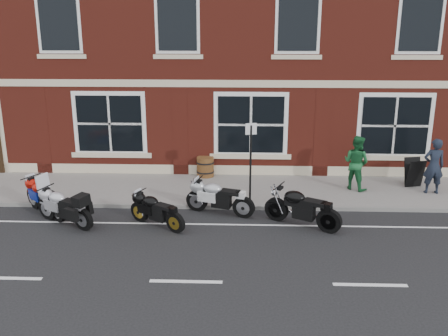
{
  "coord_description": "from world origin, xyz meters",
  "views": [
    {
      "loc": [
        1.19,
        -12.71,
        5.5
      ],
      "look_at": [
        0.67,
        1.6,
        1.24
      ],
      "focal_mm": 40.0,
      "sensor_mm": 36.0,
      "label": 1
    }
  ],
  "objects_px": {
    "moto_sport_red": "(45,196)",
    "moto_sport_black": "(156,209)",
    "barrel_planter": "(205,167)",
    "moto_touring_silver": "(64,205)",
    "moto_naked_black": "(301,206)",
    "moto_sport_silver": "(219,196)",
    "pedestrian_right": "(356,163)",
    "a_board_sign": "(414,173)",
    "parking_sign": "(251,157)",
    "pedestrian_left": "(434,166)"
  },
  "relations": [
    {
      "from": "moto_sport_red",
      "to": "pedestrian_left",
      "type": "distance_m",
      "value": 12.03
    },
    {
      "from": "parking_sign",
      "to": "a_board_sign",
      "type": "bearing_deg",
      "value": 1.59
    },
    {
      "from": "moto_sport_silver",
      "to": "pedestrian_left",
      "type": "xyz_separation_m",
      "value": [
        6.79,
        1.77,
        0.47
      ]
    },
    {
      "from": "parking_sign",
      "to": "moto_touring_silver",
      "type": "bearing_deg",
      "value": -175.74
    },
    {
      "from": "moto_sport_black",
      "to": "pedestrian_left",
      "type": "xyz_separation_m",
      "value": [
        8.46,
        2.75,
        0.52
      ]
    },
    {
      "from": "moto_naked_black",
      "to": "moto_touring_silver",
      "type": "bearing_deg",
      "value": 121.35
    },
    {
      "from": "parking_sign",
      "to": "moto_sport_red",
      "type": "bearing_deg",
      "value": 175.63
    },
    {
      "from": "moto_sport_black",
      "to": "moto_sport_silver",
      "type": "xyz_separation_m",
      "value": [
        1.67,
        0.99,
        0.05
      ]
    },
    {
      "from": "moto_naked_black",
      "to": "parking_sign",
      "type": "height_order",
      "value": "parking_sign"
    },
    {
      "from": "moto_sport_red",
      "to": "moto_sport_black",
      "type": "relative_size",
      "value": 1.01
    },
    {
      "from": "moto_touring_silver",
      "to": "moto_sport_silver",
      "type": "xyz_separation_m",
      "value": [
        4.29,
        0.91,
        -0.01
      ]
    },
    {
      "from": "moto_sport_silver",
      "to": "moto_naked_black",
      "type": "relative_size",
      "value": 1.01
    },
    {
      "from": "moto_sport_red",
      "to": "a_board_sign",
      "type": "distance_m",
      "value": 11.8
    },
    {
      "from": "moto_sport_silver",
      "to": "a_board_sign",
      "type": "relative_size",
      "value": 2.14
    },
    {
      "from": "moto_sport_black",
      "to": "moto_touring_silver",
      "type": "bearing_deg",
      "value": 122.09
    },
    {
      "from": "moto_touring_silver",
      "to": "barrel_planter",
      "type": "xyz_separation_m",
      "value": [
        3.65,
        4.19,
        -0.09
      ]
    },
    {
      "from": "moto_touring_silver",
      "to": "pedestrian_left",
      "type": "distance_m",
      "value": 11.4
    },
    {
      "from": "moto_touring_silver",
      "to": "parking_sign",
      "type": "relative_size",
      "value": 0.77
    },
    {
      "from": "moto_touring_silver",
      "to": "moto_naked_black",
      "type": "distance_m",
      "value": 6.6
    },
    {
      "from": "moto_sport_red",
      "to": "moto_sport_silver",
      "type": "xyz_separation_m",
      "value": [
        5.07,
        0.21,
        -0.01
      ]
    },
    {
      "from": "moto_touring_silver",
      "to": "moto_sport_black",
      "type": "distance_m",
      "value": 2.62
    },
    {
      "from": "barrel_planter",
      "to": "moto_sport_silver",
      "type": "bearing_deg",
      "value": -78.99
    },
    {
      "from": "moto_sport_silver",
      "to": "moto_naked_black",
      "type": "bearing_deg",
      "value": -90.17
    },
    {
      "from": "moto_sport_black",
      "to": "parking_sign",
      "type": "xyz_separation_m",
      "value": [
        2.6,
        1.84,
        1.03
      ]
    },
    {
      "from": "pedestrian_right",
      "to": "moto_sport_red",
      "type": "bearing_deg",
      "value": 55.41
    },
    {
      "from": "moto_sport_black",
      "to": "pedestrian_right",
      "type": "xyz_separation_m",
      "value": [
        6.07,
        3.07,
        0.52
      ]
    },
    {
      "from": "barrel_planter",
      "to": "parking_sign",
      "type": "distance_m",
      "value": 3.08
    },
    {
      "from": "moto_touring_silver",
      "to": "barrel_planter",
      "type": "distance_m",
      "value": 5.56
    },
    {
      "from": "moto_sport_black",
      "to": "moto_naked_black",
      "type": "relative_size",
      "value": 0.83
    },
    {
      "from": "pedestrian_left",
      "to": "pedestrian_right",
      "type": "distance_m",
      "value": 2.41
    },
    {
      "from": "pedestrian_right",
      "to": "moto_sport_silver",
      "type": "bearing_deg",
      "value": 67.13
    },
    {
      "from": "moto_sport_silver",
      "to": "moto_sport_black",
      "type": "bearing_deg",
      "value": 139.82
    },
    {
      "from": "moto_sport_silver",
      "to": "a_board_sign",
      "type": "xyz_separation_m",
      "value": [
        6.43,
        2.43,
        0.05
      ]
    },
    {
      "from": "parking_sign",
      "to": "moto_naked_black",
      "type": "bearing_deg",
      "value": -64.8
    },
    {
      "from": "moto_sport_red",
      "to": "pedestrian_right",
      "type": "relative_size",
      "value": 0.93
    },
    {
      "from": "moto_sport_silver",
      "to": "a_board_sign",
      "type": "bearing_deg",
      "value": -49.98
    },
    {
      "from": "moto_sport_red",
      "to": "pedestrian_right",
      "type": "bearing_deg",
      "value": -33.49
    },
    {
      "from": "a_board_sign",
      "to": "barrel_planter",
      "type": "relative_size",
      "value": 1.36
    },
    {
      "from": "moto_touring_silver",
      "to": "pedestrian_right",
      "type": "xyz_separation_m",
      "value": [
        8.69,
        2.99,
        0.46
      ]
    },
    {
      "from": "moto_sport_red",
      "to": "parking_sign",
      "type": "height_order",
      "value": "parking_sign"
    },
    {
      "from": "moto_sport_black",
      "to": "a_board_sign",
      "type": "distance_m",
      "value": 8.8
    },
    {
      "from": "moto_sport_red",
      "to": "moto_sport_silver",
      "type": "distance_m",
      "value": 5.07
    },
    {
      "from": "parking_sign",
      "to": "moto_sport_black",
      "type": "bearing_deg",
      "value": -159.11
    },
    {
      "from": "moto_touring_silver",
      "to": "barrel_planter",
      "type": "relative_size",
      "value": 2.66
    },
    {
      "from": "moto_sport_red",
      "to": "barrel_planter",
      "type": "bearing_deg",
      "value": -8.82
    },
    {
      "from": "moto_sport_red",
      "to": "a_board_sign",
      "type": "relative_size",
      "value": 1.76
    },
    {
      "from": "moto_sport_silver",
      "to": "barrel_planter",
      "type": "height_order",
      "value": "moto_sport_silver"
    },
    {
      "from": "barrel_planter",
      "to": "moto_touring_silver",
      "type": "bearing_deg",
      "value": -131.03
    },
    {
      "from": "a_board_sign",
      "to": "pedestrian_left",
      "type": "bearing_deg",
      "value": -74.52
    },
    {
      "from": "moto_naked_black",
      "to": "pedestrian_right",
      "type": "bearing_deg",
      "value": -5.24
    }
  ]
}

